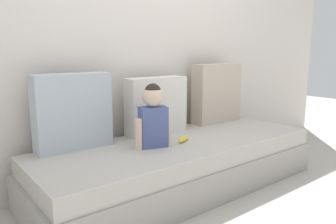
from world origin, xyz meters
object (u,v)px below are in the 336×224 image
at_px(couch, 181,165).
at_px(throw_pillow_right, 217,93).
at_px(toddler, 153,115).
at_px(throw_pillow_center, 156,106).
at_px(throw_pillow_left, 73,112).
at_px(banana, 184,139).

relative_size(couch, throw_pillow_right, 4.13).
bearing_deg(toddler, throw_pillow_center, 50.54).
relative_size(throw_pillow_left, toddler, 1.16).
xyz_separation_m(couch, throw_pillow_right, (0.74, 0.33, 0.49)).
distance_m(throw_pillow_left, toddler, 0.58).
bearing_deg(toddler, couch, -3.39).
relative_size(couch, throw_pillow_center, 4.33).
xyz_separation_m(couch, banana, (0.01, -0.03, 0.22)).
xyz_separation_m(throw_pillow_center, toddler, (-0.26, -0.31, -0.01)).
bearing_deg(throw_pillow_right, throw_pillow_left, 180.00).
height_order(couch, throw_pillow_left, throw_pillow_left).
relative_size(toddler, banana, 2.79).
distance_m(couch, toddler, 0.51).
bearing_deg(throw_pillow_right, banana, -154.28).
height_order(toddler, banana, toddler).
height_order(couch, toddler, toddler).
xyz_separation_m(throw_pillow_left, throw_pillow_right, (1.49, 0.00, 0.02)).
height_order(throw_pillow_left, throw_pillow_right, throw_pillow_right).
height_order(throw_pillow_left, banana, throw_pillow_left).
distance_m(throw_pillow_center, banana, 0.42).
distance_m(throw_pillow_right, banana, 0.86).
xyz_separation_m(throw_pillow_center, banana, (0.01, -0.35, -0.22)).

